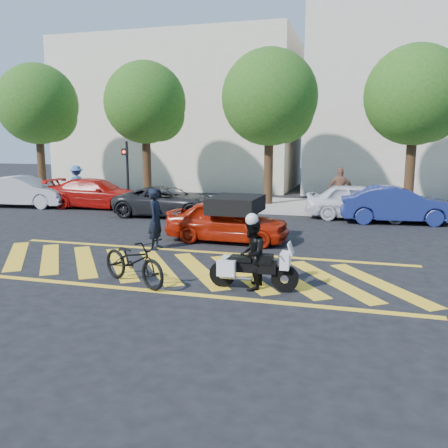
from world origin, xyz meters
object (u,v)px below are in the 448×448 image
(parked_left, at_px, (97,193))
(parked_right, at_px, (397,205))
(parked_far_left, at_px, (25,192))
(bicycle, at_px, (134,261))
(officer_bike, at_px, (156,219))
(police_motorcycle, at_px, (252,268))
(parked_mid_right, at_px, (359,202))
(parked_mid_left, at_px, (168,201))
(red_convertible, at_px, (228,221))
(officer_moto, at_px, (252,254))

(parked_left, bearing_deg, parked_right, -95.14)
(parked_far_left, height_order, parked_right, parked_far_left)
(bicycle, height_order, parked_far_left, parked_far_left)
(parked_left, bearing_deg, officer_bike, -142.02)
(police_motorcycle, relative_size, parked_mid_right, 0.46)
(parked_left, xyz_separation_m, parked_mid_right, (12.24, 0.00, 0.04))
(officer_bike, distance_m, bicycle, 3.62)
(police_motorcycle, bearing_deg, parked_mid_left, 122.03)
(parked_far_left, relative_size, parked_mid_left, 0.99)
(officer_bike, height_order, red_convertible, officer_bike)
(police_motorcycle, height_order, red_convertible, red_convertible)
(officer_bike, height_order, police_motorcycle, officer_bike)
(red_convertible, relative_size, parked_mid_left, 0.85)
(parked_mid_left, relative_size, parked_right, 1.05)
(officer_moto, bearing_deg, bicycle, -82.08)
(police_motorcycle, height_order, parked_mid_left, parked_mid_left)
(parked_right, bearing_deg, parked_mid_right, 65.44)
(police_motorcycle, height_order, parked_mid_right, parked_mid_right)
(bicycle, bearing_deg, officer_moto, -55.06)
(bicycle, distance_m, parked_far_left, 14.95)
(red_convertible, relative_size, parked_left, 0.81)
(parked_mid_right, bearing_deg, parked_right, -106.52)
(officer_bike, distance_m, parked_far_left, 12.02)
(officer_moto, xyz_separation_m, red_convertible, (-1.84, 4.66, -0.11))
(police_motorcycle, relative_size, parked_far_left, 0.44)
(bicycle, xyz_separation_m, parked_mid_left, (-3.05, 9.35, 0.09))
(police_motorcycle, bearing_deg, parked_mid_right, 77.33)
(officer_bike, bearing_deg, police_motorcycle, -134.86)
(red_convertible, xyz_separation_m, parked_far_left, (-11.80, 5.08, 0.08))
(parked_far_left, distance_m, parked_right, 17.32)
(officer_moto, relative_size, parked_far_left, 0.34)
(parked_right, bearing_deg, parked_left, 81.74)
(parked_far_left, height_order, parked_mid_right, parked_far_left)
(bicycle, distance_m, red_convertible, 5.12)
(parked_mid_left, bearing_deg, red_convertible, -141.61)
(parked_left, relative_size, parked_right, 1.10)
(parked_left, distance_m, parked_right, 13.69)
(bicycle, relative_size, officer_moto, 1.34)
(parked_left, bearing_deg, parked_mid_right, -93.15)
(parked_far_left, xyz_separation_m, parked_mid_right, (15.88, 0.61, -0.01))
(bicycle, distance_m, parked_mid_left, 9.84)
(police_motorcycle, distance_m, parked_mid_right, 10.60)
(bicycle, bearing_deg, officer_bike, 42.34)
(parked_mid_left, xyz_separation_m, parked_mid_right, (7.95, 1.40, 0.10))
(parked_mid_left, distance_m, parked_mid_right, 8.07)
(red_convertible, xyz_separation_m, parked_mid_right, (4.08, 5.69, 0.07))
(parked_mid_left, bearing_deg, parked_far_left, 80.71)
(officer_bike, distance_m, parked_right, 10.00)
(parked_far_left, xyz_separation_m, parked_left, (3.63, 0.61, -0.05))
(red_convertible, distance_m, parked_left, 9.95)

